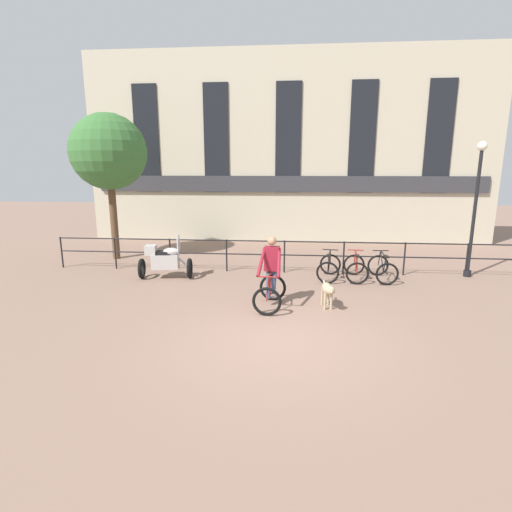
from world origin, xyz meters
TOP-DOWN VIEW (x-y plane):
  - ground_plane at (0.00, 0.00)m, footprint 60.00×60.00m
  - canal_railing at (-0.00, 5.20)m, footprint 15.05×0.05m
  - building_facade at (-0.00, 10.99)m, footprint 18.00×0.72m
  - cyclist_with_bike at (-0.27, 1.99)m, footprint 0.77×1.22m
  - dog at (1.10, 1.92)m, footprint 0.30×0.95m
  - parked_motorcycle at (-3.61, 4.18)m, footprint 1.64×0.80m
  - parked_bicycle_near_lamp at (1.37, 4.54)m, footprint 0.83×1.20m
  - parked_bicycle_mid_left at (2.16, 4.54)m, footprint 0.73×1.15m
  - parked_bicycle_mid_right at (2.95, 4.54)m, footprint 0.70×1.14m
  - street_lamp at (5.69, 5.21)m, footprint 0.28×0.28m
  - tree_canalside_left at (-6.27, 6.69)m, footprint 2.67×2.67m

SIDE VIEW (x-z plane):
  - ground_plane at x=0.00m, z-range 0.00..0.00m
  - parked_bicycle_near_lamp at x=1.37m, z-range -0.07..0.79m
  - parked_bicycle_mid_left at x=2.16m, z-range -0.07..0.79m
  - parked_bicycle_mid_right at x=2.95m, z-range -0.07..0.79m
  - dog at x=1.10m, z-range 0.13..0.78m
  - parked_motorcycle at x=-3.61m, z-range -0.11..1.24m
  - canal_railing at x=0.00m, z-range 0.18..1.23m
  - cyclist_with_bike at x=-0.27m, z-range -0.09..1.61m
  - street_lamp at x=5.69m, z-range 0.26..4.33m
  - tree_canalside_left at x=-6.27m, z-range 1.24..6.43m
  - building_facade at x=0.00m, z-range -0.02..8.26m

